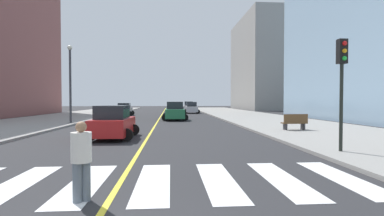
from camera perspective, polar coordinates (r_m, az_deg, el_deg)
sidewalk_kerb_east at (r=26.32m, az=20.06°, el=-3.28°), size 10.00×120.00×0.15m
sidewalk_kerb_west at (r=27.56m, az=-33.82°, el=-3.23°), size 10.00×120.00×0.15m
crosswalk_paint at (r=8.31m, az=-14.04°, el=-14.08°), size 13.50×4.00×0.01m
lane_divider_paint at (r=43.97m, az=-6.07°, el=-1.39°), size 0.16×80.00×0.01m
parking_garage_concrete at (r=75.70m, az=16.38°, el=8.30°), size 18.00×24.00×22.49m
car_green_nearest at (r=32.56m, az=-3.42°, el=-0.70°), size 2.92×4.66×2.08m
car_silver_second at (r=49.84m, az=-0.08°, el=0.01°), size 2.83×4.45×1.96m
car_red_third at (r=17.50m, az=-15.39°, el=-2.89°), size 2.76×4.37×1.94m
car_gray_fourth at (r=43.28m, az=-13.24°, el=-0.33°), size 2.61×4.15×1.85m
car_white_fifth at (r=60.90m, az=-0.68°, el=0.30°), size 2.91×4.56×2.00m
traffic_light_near_corner at (r=13.29m, az=27.60°, el=6.28°), size 0.36×0.41×4.58m
park_bench at (r=21.58m, az=19.71°, el=-2.67°), size 1.84×0.71×1.12m
pedestrian_crossing at (r=6.84m, az=-21.09°, el=-9.18°), size 0.44×0.44×1.78m
street_lamp at (r=29.21m, az=-23.01°, el=5.69°), size 0.44×0.44×7.21m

